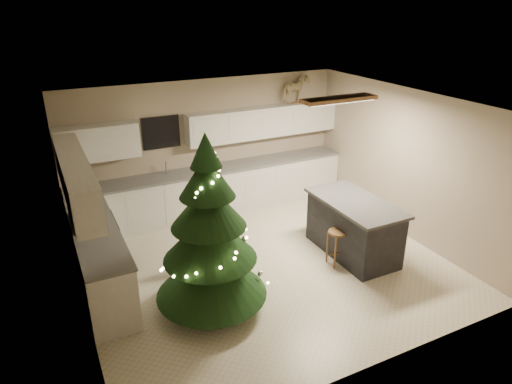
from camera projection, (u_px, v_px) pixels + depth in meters
ground_plane at (266, 265)px, 7.37m from camera, size 5.50×5.50×0.00m
room_shell at (268, 163)px, 6.69m from camera, size 5.52×5.02×2.61m
cabinetry at (177, 195)px, 8.06m from camera, size 5.50×3.20×2.00m
island at (353, 227)px, 7.55m from camera, size 0.90×1.70×0.95m
bar_stool at (338, 239)px, 7.25m from camera, size 0.31×0.31×0.59m
christmas_tree at (210, 242)px, 5.98m from camera, size 1.58×1.52×2.52m
toddler at (208, 245)px, 7.11m from camera, size 0.37×0.35×0.85m
rocking_horse at (295, 89)px, 9.15m from camera, size 0.68×0.47×0.55m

